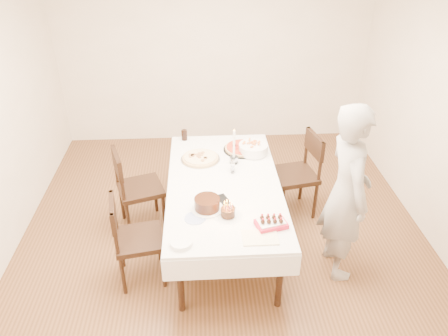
{
  "coord_description": "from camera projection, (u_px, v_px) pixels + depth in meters",
  "views": [
    {
      "loc": [
        -0.22,
        -3.72,
        3.18
      ],
      "look_at": [
        -0.0,
        -0.02,
        0.93
      ],
      "focal_mm": 35.0,
      "sensor_mm": 36.0,
      "label": 1
    }
  ],
  "objects": [
    {
      "name": "layer_cake",
      "position": [
        207.0,
        204.0,
        4.03
      ],
      "size": [
        0.35,
        0.35,
        0.12
      ],
      "primitive_type": "cylinder",
      "rotation": [
        0.0,
        0.0,
        -0.19
      ],
      "color": "black",
      "rests_on": "dining_table"
    },
    {
      "name": "cola_glass",
      "position": [
        184.0,
        135.0,
        5.23
      ],
      "size": [
        0.08,
        0.08,
        0.13
      ],
      "primitive_type": "cylinder",
      "rotation": [
        0.0,
        0.0,
        0.16
      ],
      "color": "black",
      "rests_on": "dining_table"
    },
    {
      "name": "red_placemat",
      "position": [
        254.0,
        151.0,
        5.02
      ],
      "size": [
        0.35,
        0.35,
        0.01
      ],
      "primitive_type": "cube",
      "rotation": [
        0.0,
        0.0,
        -0.31
      ],
      "color": "#B21E1E",
      "rests_on": "dining_table"
    },
    {
      "name": "chair_left_dessert",
      "position": [
        139.0,
        239.0,
        4.12
      ],
      "size": [
        0.56,
        0.56,
        0.94
      ],
      "primitive_type": null,
      "rotation": [
        0.0,
        0.0,
        3.32
      ],
      "color": "black",
      "rests_on": "floor"
    },
    {
      "name": "plate_stack",
      "position": [
        181.0,
        243.0,
        3.63
      ],
      "size": [
        0.2,
        0.2,
        0.04
      ],
      "primitive_type": "cylinder",
      "rotation": [
        0.0,
        0.0,
        -0.08
      ],
      "color": "white",
      "rests_on": "dining_table"
    },
    {
      "name": "chair_right_savory",
      "position": [
        294.0,
        175.0,
        5.04
      ],
      "size": [
        0.6,
        0.6,
        1.01
      ],
      "primitive_type": null,
      "rotation": [
        0.0,
        0.0,
        0.19
      ],
      "color": "black",
      "rests_on": "floor"
    },
    {
      "name": "floor",
      "position": [
        224.0,
        239.0,
        4.84
      ],
      "size": [
        5.0,
        5.0,
        0.0
      ],
      "primitive_type": "plane",
      "color": "#4F311B",
      "rests_on": "ground"
    },
    {
      "name": "birthday_cake",
      "position": [
        228.0,
        209.0,
        3.93
      ],
      "size": [
        0.14,
        0.14,
        0.14
      ],
      "primitive_type": "cylinder",
      "rotation": [
        0.0,
        0.0,
        0.09
      ],
      "color": "#331A0E",
      "rests_on": "dining_table"
    },
    {
      "name": "pasta_bowl",
      "position": [
        253.0,
        149.0,
        4.94
      ],
      "size": [
        0.41,
        0.41,
        0.11
      ],
      "primitive_type": "cylinder",
      "rotation": [
        0.0,
        0.0,
        -0.3
      ],
      "color": "white",
      "rests_on": "dining_table"
    },
    {
      "name": "wall_back",
      "position": [
        214.0,
        53.0,
        6.28
      ],
      "size": [
        4.5,
        0.04,
        2.7
      ],
      "primitive_type": "cube",
      "color": "silver",
      "rests_on": "floor"
    },
    {
      "name": "chair_left_savory",
      "position": [
        140.0,
        188.0,
        4.81
      ],
      "size": [
        0.64,
        0.64,
        0.99
      ],
      "primitive_type": null,
      "rotation": [
        0.0,
        0.0,
        3.46
      ],
      "color": "black",
      "rests_on": "floor"
    },
    {
      "name": "china_plate",
      "position": [
        195.0,
        218.0,
        3.94
      ],
      "size": [
        0.25,
        0.25,
        0.01
      ],
      "primitive_type": "cylinder",
      "rotation": [
        0.0,
        0.0,
        0.34
      ],
      "color": "white",
      "rests_on": "dining_table"
    },
    {
      "name": "pizza_white",
      "position": [
        200.0,
        158.0,
        4.84
      ],
      "size": [
        0.58,
        0.58,
        0.04
      ],
      "primitive_type": "cylinder",
      "rotation": [
        0.0,
        0.0,
        -0.41
      ],
      "color": "beige",
      "rests_on": "dining_table"
    },
    {
      "name": "shaker_pair",
      "position": [
        233.0,
        168.0,
        4.58
      ],
      "size": [
        0.12,
        0.12,
        0.12
      ],
      "primitive_type": null,
      "rotation": [
        0.0,
        0.0,
        -0.31
      ],
      "color": "white",
      "rests_on": "dining_table"
    },
    {
      "name": "box_lid",
      "position": [
        260.0,
        238.0,
        3.71
      ],
      "size": [
        0.3,
        0.2,
        0.03
      ],
      "primitive_type": "cube",
      "rotation": [
        0.0,
        0.0,
        0.0
      ],
      "color": "beige",
      "rests_on": "dining_table"
    },
    {
      "name": "dining_table",
      "position": [
        224.0,
        213.0,
        4.63
      ],
      "size": [
        1.17,
        2.16,
        0.75
      ],
      "primitive_type": "cube",
      "rotation": [
        0.0,
        0.0,
        0.02
      ],
      "color": "white",
      "rests_on": "floor"
    },
    {
      "name": "pizza_pepperoni",
      "position": [
        242.0,
        148.0,
        5.03
      ],
      "size": [
        0.53,
        0.53,
        0.04
      ],
      "primitive_type": "cylinder",
      "rotation": [
        0.0,
        0.0,
        -0.24
      ],
      "color": "red",
      "rests_on": "dining_table"
    },
    {
      "name": "taper_candle",
      "position": [
        234.0,
        146.0,
        4.68
      ],
      "size": [
        0.12,
        0.12,
        0.42
      ],
      "primitive_type": "cylinder",
      "rotation": [
        0.0,
        0.0,
        0.34
      ],
      "color": "white",
      "rests_on": "dining_table"
    },
    {
      "name": "person",
      "position": [
        346.0,
        193.0,
        4.03
      ],
      "size": [
        0.47,
        0.68,
        1.79
      ],
      "primitive_type": "imported",
      "rotation": [
        0.0,
        0.0,
        1.63
      ],
      "color": "#9E9995",
      "rests_on": "floor"
    },
    {
      "name": "cake_board",
      "position": [
        217.0,
        204.0,
        4.13
      ],
      "size": [
        0.35,
        0.35,
        0.01
      ],
      "primitive_type": "cube",
      "rotation": [
        0.0,
        0.0,
        0.38
      ],
      "color": "black",
      "rests_on": "dining_table"
    },
    {
      "name": "strawberry_box",
      "position": [
        271.0,
        223.0,
        3.83
      ],
      "size": [
        0.3,
        0.24,
        0.07
      ],
      "primitive_type": null,
      "rotation": [
        0.0,
        0.0,
        0.26
      ],
      "color": "#B8152D",
      "rests_on": "dining_table"
    }
  ]
}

